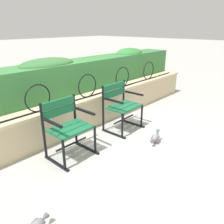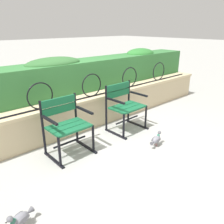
# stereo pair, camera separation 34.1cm
# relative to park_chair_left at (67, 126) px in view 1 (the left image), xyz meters

# --- Properties ---
(ground_plane) EXTENTS (60.00, 60.00, 0.00)m
(ground_plane) POSITION_rel_park_chair_left_xyz_m (0.65, -0.39, -0.46)
(ground_plane) COLOR #ADADA8
(stone_wall) EXTENTS (6.86, 0.41, 0.58)m
(stone_wall) POSITION_rel_park_chair_left_xyz_m (0.65, 0.57, -0.16)
(stone_wall) COLOR #C6B289
(stone_wall) RESTS_ON ground
(iron_arch_fence) EXTENTS (6.33, 0.02, 0.42)m
(iron_arch_fence) POSITION_rel_park_chair_left_xyz_m (0.41, 0.50, 0.30)
(iron_arch_fence) COLOR black
(iron_arch_fence) RESTS_ON stone_wall
(hedge_row) EXTENTS (6.72, 0.61, 0.71)m
(hedge_row) POSITION_rel_park_chair_left_xyz_m (0.65, 1.05, 0.44)
(hedge_row) COLOR #387A3D
(hedge_row) RESTS_ON stone_wall
(park_chair_left) EXTENTS (0.60, 0.52, 0.83)m
(park_chair_left) POSITION_rel_park_chair_left_xyz_m (0.00, 0.00, 0.00)
(park_chair_left) COLOR #19663D
(park_chair_left) RESTS_ON ground
(park_chair_right) EXTENTS (0.63, 0.54, 0.83)m
(park_chair_right) POSITION_rel_park_chair_left_xyz_m (1.21, 0.02, 0.00)
(park_chair_right) COLOR #19663D
(park_chair_right) RESTS_ON ground
(pigeon_far_side) EXTENTS (0.29, 0.13, 0.22)m
(pigeon_far_side) POSITION_rel_park_chair_left_xyz_m (1.13, -0.77, -0.35)
(pigeon_far_side) COLOR gray
(pigeon_far_side) RESTS_ON ground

